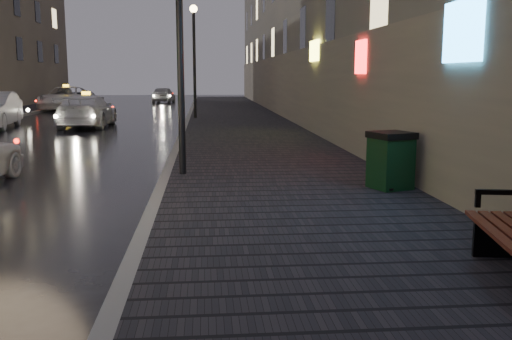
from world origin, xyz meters
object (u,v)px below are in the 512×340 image
at_px(lamp_far, 194,47).
at_px(trash_bin, 391,160).
at_px(taxi_mid, 87,111).
at_px(lamp_near, 179,7).
at_px(taxi_far, 66,98).
at_px(car_far, 163,95).

bearing_deg(lamp_far, trash_bin, -78.08).
xyz_separation_m(trash_bin, taxi_mid, (-8.28, 14.86, 0.01)).
bearing_deg(taxi_mid, lamp_near, 109.72).
bearing_deg(taxi_far, trash_bin, -61.17).
relative_size(lamp_far, taxi_far, 0.99).
xyz_separation_m(lamp_near, taxi_mid, (-4.51, 12.96, -2.81)).
height_order(lamp_far, taxi_far, lamp_far).
relative_size(trash_bin, taxi_far, 0.19).
height_order(lamp_near, car_far, lamp_near).
distance_m(lamp_far, taxi_far, 12.82).
relative_size(taxi_far, car_far, 1.42).
distance_m(lamp_near, lamp_far, 16.00).
bearing_deg(lamp_near, taxi_far, 107.98).
height_order(taxi_mid, car_far, taxi_mid).
height_order(lamp_far, taxi_mid, lamp_far).
relative_size(taxi_mid, car_far, 1.25).
height_order(trash_bin, taxi_mid, taxi_mid).
bearing_deg(lamp_near, car_far, 94.67).
bearing_deg(lamp_far, taxi_far, 131.21).
bearing_deg(taxi_mid, taxi_far, -72.74).
bearing_deg(taxi_far, lamp_far, -43.72).
distance_m(taxi_far, car_far, 10.91).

